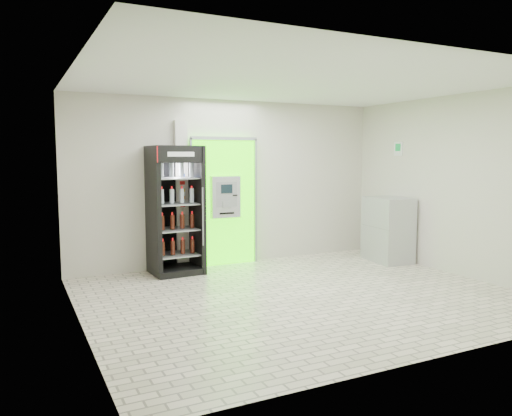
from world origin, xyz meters
TOP-DOWN VIEW (x-y plane):
  - ground at (0.00, 0.00)m, footprint 6.00×6.00m
  - room_shell at (0.00, 0.00)m, footprint 6.00×6.00m
  - atm_assembly at (-0.20, 2.41)m, footprint 1.30×0.24m
  - pillar at (-0.98, 2.45)m, footprint 0.22×0.11m
  - beverage_cooler at (-1.20, 2.14)m, footprint 0.84×0.79m
  - steel_cabinet at (2.69, 1.29)m, footprint 0.70×0.97m
  - exit_sign at (2.99, 1.40)m, footprint 0.02×0.22m

SIDE VIEW (x-z plane):
  - ground at x=0.00m, z-range 0.00..0.00m
  - steel_cabinet at x=2.69m, z-range 0.00..1.21m
  - beverage_cooler at x=-1.20m, z-range -0.04..2.11m
  - atm_assembly at x=-0.20m, z-range 0.01..2.34m
  - pillar at x=-0.98m, z-range 0.00..2.60m
  - room_shell at x=0.00m, z-range -1.16..4.84m
  - exit_sign at x=2.99m, z-range 1.99..2.25m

